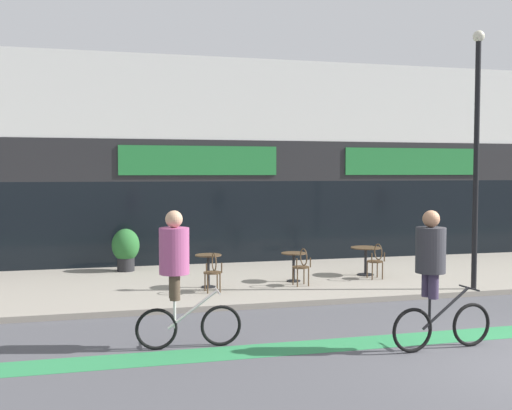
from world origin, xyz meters
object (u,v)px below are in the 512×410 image
bistro_table_0 (208,264)px  bistro_table_1 (294,261)px  bistro_table_2 (366,255)px  cafe_chair_0_near (213,269)px  planter_pot (126,248)px  cafe_chair_1_near (302,264)px  cyclist_0 (177,266)px  lamp_post (477,143)px  cafe_chair_2_near (376,259)px  cyclist_1 (433,269)px

bistro_table_0 → bistro_table_1: 2.16m
bistro_table_2 → cafe_chair_0_near: 4.41m
bistro_table_0 → planter_pot: size_ratio=0.67×
cafe_chair_1_near → cyclist_0: 5.16m
lamp_post → cafe_chair_2_near: bearing=133.9°
cafe_chair_0_near → cyclist_1: bearing=-153.2°
cafe_chair_0_near → cafe_chair_1_near: 2.16m
planter_pot → lamp_post: size_ratio=0.20×
planter_pot → lamp_post: lamp_post is taller
bistro_table_0 → bistro_table_2: 4.28m
planter_pot → bistro_table_1: bearing=-33.2°
cafe_chair_2_near → cyclist_1: 5.60m
bistro_table_2 → cyclist_1: 6.20m
bistro_table_0 → cafe_chair_0_near: cafe_chair_0_near is taller
bistro_table_1 → cafe_chair_0_near: 2.31m
cafe_chair_2_near → cyclist_1: bearing=161.9°
cafe_chair_2_near → cafe_chair_1_near: bearing=99.4°
bistro_table_2 → cyclist_0: (-5.44, -4.89, 0.67)m
bistro_table_0 → cafe_chair_2_near: bearing=0.3°
cafe_chair_1_near → lamp_post: bearing=-112.9°
cafe_chair_2_near → cyclist_0: size_ratio=0.41×
bistro_table_2 → cyclist_1: bearing=-104.9°
cyclist_0 → cyclist_1: size_ratio=1.00×
cafe_chair_1_near → lamp_post: (3.70, -1.28, 2.81)m
cafe_chair_0_near → cafe_chair_1_near: bearing=-86.1°
cyclist_1 → cafe_chair_0_near: bearing=115.2°
bistro_table_0 → bistro_table_2: bearing=8.7°
cafe_chair_2_near → cyclist_0: cyclist_0 is taller
bistro_table_2 → cyclist_0: bearing=-138.0°
bistro_table_2 → lamp_post: (1.62, -2.31, 2.80)m
bistro_table_0 → cafe_chair_0_near: (0.00, -0.63, -0.02)m
cafe_chair_0_near → cyclist_1: size_ratio=0.41×
bistro_table_0 → planter_pot: (-1.78, 2.82, 0.09)m
cafe_chair_1_near → bistro_table_2: bearing=-67.5°
cyclist_0 → bistro_table_0: bearing=75.9°
cyclist_0 → bistro_table_2: bearing=43.7°
lamp_post → cyclist_1: size_ratio=2.65×
bistro_table_1 → cafe_chair_0_near: cafe_chair_0_near is taller
bistro_table_2 → bistro_table_0: bearing=-171.3°
cafe_chair_2_near → planter_pot: 6.63m
cafe_chair_1_near → cyclist_1: (0.49, -4.93, 0.65)m
bistro_table_1 → cafe_chair_2_near: bearing=-6.1°
lamp_post → cyclist_0: bearing=-159.9°
cyclist_0 → cyclist_1: (3.85, -1.08, -0.03)m
cafe_chair_2_near → bistro_table_0: bearing=88.7°
cafe_chair_2_near → cyclist_1: cyclist_1 is taller
cafe_chair_0_near → bistro_table_1: bearing=-70.5°
bistro_table_0 → lamp_post: lamp_post is taller
cafe_chair_0_near → cafe_chair_2_near: size_ratio=1.00×
cafe_chair_1_near → lamp_post: lamp_post is taller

